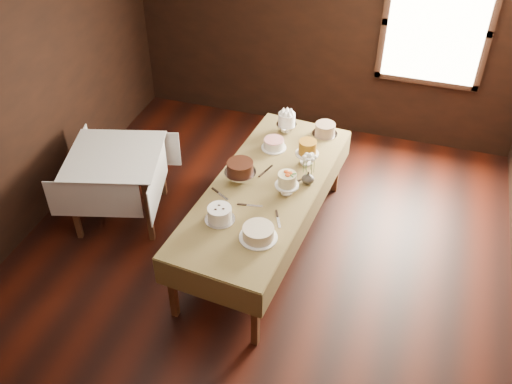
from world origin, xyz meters
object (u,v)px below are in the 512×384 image
Objects in this scene: cake_caramel at (307,153)px; cake_server_e at (223,196)px; display_table at (265,191)px; cake_cream at (258,233)px; cake_meringue at (287,123)px; cake_server_b at (279,222)px; cake_flowers at (287,184)px; cake_speckled at (325,129)px; cake_lattice at (274,144)px; side_table at (115,163)px; cake_chocolate at (240,172)px; cake_swirl at (220,214)px; cake_server_c at (268,169)px; cake_server_d at (306,177)px; flower_vase at (308,178)px; cake_server_a at (254,206)px.

cake_caramel is 1.01m from cake_server_e.
cake_cream is (0.16, -0.72, 0.12)m from display_table.
cake_cream is (0.23, -1.73, -0.05)m from cake_meringue.
cake_meringue is 1.08× the size of cake_server_b.
cake_cream is (-0.07, -0.68, -0.05)m from cake_flowers.
cake_speckled reaches higher than cake_lattice.
cake_chocolate reaches higher than side_table.
cake_swirl is at bearing -88.44° from cake_chocolate.
cake_server_c is (0.21, 0.26, -0.10)m from cake_chocolate.
cake_cream is 1.43× the size of cake_server_c.
cake_chocolate is at bearing -119.81° from cake_speckled.
cake_caramel is 1.16× the size of cake_server_b.
cake_server_b is at bearing -91.00° from cake_caramel.
cake_flowers is 1.00× the size of cake_server_c.
cake_speckled reaches higher than cake_server_b.
cake_speckled is at bearing 34.19° from cake_server_d.
cake_swirl is at bearing 163.87° from cake_cream.
flower_vase is at bearing 24.73° from display_table.
cake_server_c and cake_server_d have the same top height.
flower_vase reaches higher than cake_server_b.
cake_chocolate is 0.66m from cake_server_d.
cake_server_b is (-0.02, -0.97, -0.12)m from cake_caramel.
cake_server_e is 0.86m from flower_vase.
cake_cream is 1.02m from cake_server_c.
cake_meringue is at bearing 78.96° from cake_chocolate.
side_table is 3.27× the size of cake_chocolate.
cake_server_c is at bearing 77.64° from cake_swirl.
cake_meringue is 0.71× the size of cake_chocolate.
cake_server_c is at bearing 167.36° from flower_vase.
cake_lattice is 1.19m from cake_server_b.
cake_server_a is at bearing -110.00° from cake_caramel.
cake_lattice is 1.12× the size of cake_server_c.
cake_chocolate is at bearing 1.09° from side_table.
cake_cream is at bearing -21.25° from side_table.
cake_chocolate is 1.51× the size of cake_server_e.
cake_caramel is 1.16× the size of cake_server_d.
cake_cream is 0.44m from cake_server_a.
cake_lattice is at bearing 100.96° from cake_cream.
cake_flowers is at bearing -74.28° from cake_meringue.
side_table is 4.42× the size of cake_lattice.
cake_chocolate is 0.49m from cake_flowers.
display_table is 11.09× the size of cake_flowers.
flower_vase is (0.65, 0.16, -0.04)m from cake_chocolate.
cake_chocolate is 0.62m from cake_swirl.
cake_cream is at bearing -48.89° from cake_server_b.
cake_lattice is 1.12× the size of cake_flowers.
cake_server_d is 0.11m from flower_vase.
cake_cream is (-0.13, -1.22, -0.06)m from cake_caramel.
cake_meringue is 1.98× the size of flower_vase.
cake_lattice is at bearing 135.81° from flower_vase.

